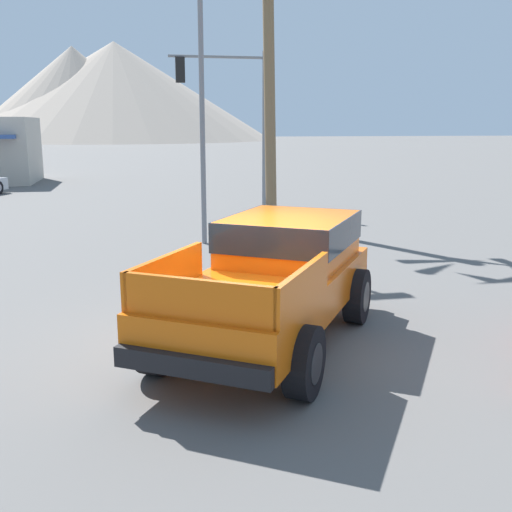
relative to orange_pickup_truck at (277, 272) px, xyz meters
The scene contains 6 objects.
ground_plane 1.12m from the orange_pickup_truck, 159.42° to the right, with size 320.00×320.00×0.00m, color #5B5956.
orange_pickup_truck is the anchor object (origin of this frame).
traffic_light_main 15.02m from the orange_pickup_truck, 84.07° to the left, with size 3.71×0.38×5.98m.
street_lamp_post 8.51m from the orange_pickup_truck, 91.91° to the left, with size 0.90×0.24×7.38m.
palm_tree_tall 12.40m from the orange_pickup_truck, 78.14° to the left, with size 2.95×3.09×9.37m.
distant_mountain_range 131.53m from the orange_pickup_truck, 97.46° to the left, with size 101.19×68.17×20.81m.
Camera 1 is at (-1.68, -8.50, 3.25)m, focal length 42.00 mm.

